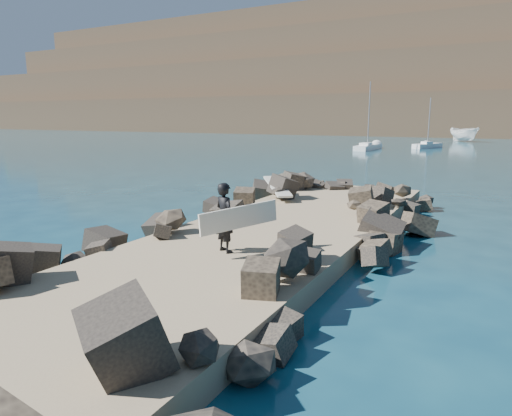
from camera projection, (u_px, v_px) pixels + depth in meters
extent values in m
plane|color=#0F384C|center=(270.00, 247.00, 15.22)|extent=(800.00, 800.00, 0.00)
cube|color=#8C7759|center=(240.00, 254.00, 13.44)|extent=(6.00, 26.00, 0.60)
cube|color=black|center=(172.00, 232.00, 15.18)|extent=(2.60, 22.00, 1.00)
cube|color=black|center=(340.00, 257.00, 12.48)|extent=(2.60, 22.00, 1.00)
cube|color=silver|center=(277.00, 189.00, 20.77)|extent=(2.25, 2.42, 0.09)
imported|color=white|center=(464.00, 134.00, 80.25)|extent=(6.34, 6.69, 2.59)
imported|color=black|center=(225.00, 218.00, 12.43)|extent=(0.83, 0.70, 1.93)
cube|color=silver|center=(239.00, 217.00, 12.21)|extent=(1.24, 2.12, 0.75)
cube|color=white|center=(367.00, 148.00, 60.60)|extent=(1.76, 7.47, 0.80)
cylinder|color=gray|center=(369.00, 114.00, 59.73)|extent=(0.12, 0.12, 8.18)
cube|color=white|center=(366.00, 144.00, 59.74)|extent=(1.22, 2.10, 0.44)
cube|color=white|center=(427.00, 146.00, 63.63)|extent=(3.41, 5.75, 0.80)
cylinder|color=gray|center=(429.00, 121.00, 62.95)|extent=(0.12, 0.12, 6.29)
cube|color=white|center=(427.00, 143.00, 62.99)|extent=(1.47, 1.83, 0.44)
cube|color=white|center=(364.00, 30.00, 158.34)|extent=(10.00, 8.00, 4.00)
cube|color=white|center=(494.00, 26.00, 150.94)|extent=(8.00, 6.00, 3.50)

